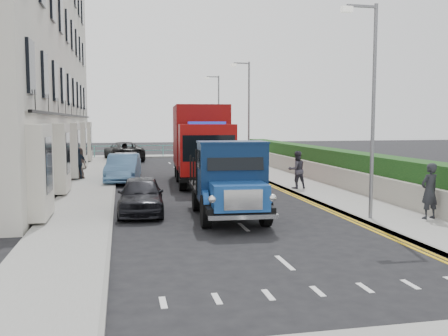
% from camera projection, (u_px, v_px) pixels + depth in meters
% --- Properties ---
extents(ground, '(120.00, 120.00, 0.00)m').
position_uv_depth(ground, '(230.00, 215.00, 17.50)').
color(ground, black).
rests_on(ground, ground).
extents(pavement_west, '(2.40, 38.00, 0.12)m').
position_uv_depth(pavement_west, '(92.00, 185.00, 25.22)').
color(pavement_west, gray).
rests_on(pavement_west, ground).
extents(pavement_east, '(2.60, 38.00, 0.12)m').
position_uv_depth(pavement_east, '(289.00, 180.00, 27.34)').
color(pavement_east, gray).
rests_on(pavement_east, ground).
extents(promenade, '(30.00, 2.50, 0.12)m').
position_uv_depth(promenade, '(162.00, 156.00, 45.77)').
color(promenade, gray).
rests_on(promenade, ground).
extents(sea_plane, '(120.00, 120.00, 0.00)m').
position_uv_depth(sea_plane, '(146.00, 142.00, 75.99)').
color(sea_plane, slate).
rests_on(sea_plane, ground).
extents(terrace_west, '(6.31, 30.20, 14.25)m').
position_uv_depth(terrace_west, '(13.00, 51.00, 27.59)').
color(terrace_west, beige).
rests_on(terrace_west, ground).
extents(garden_east, '(1.45, 28.00, 1.75)m').
position_uv_depth(garden_east, '(322.00, 164.00, 27.64)').
color(garden_east, '#B2AD9E').
rests_on(garden_east, ground).
extents(seafront_railing, '(13.00, 0.08, 1.11)m').
position_uv_depth(seafront_railing, '(163.00, 151.00, 44.94)').
color(seafront_railing, '#59B2A5').
rests_on(seafront_railing, ground).
extents(lamp_near, '(1.23, 0.18, 7.00)m').
position_uv_depth(lamp_near, '(370.00, 99.00, 16.01)').
color(lamp_near, slate).
rests_on(lamp_near, ground).
extents(lamp_mid, '(1.23, 0.18, 7.00)m').
position_uv_depth(lamp_mid, '(247.00, 110.00, 31.61)').
color(lamp_mid, slate).
rests_on(lamp_mid, ground).
extents(lamp_far, '(1.23, 0.18, 7.00)m').
position_uv_depth(lamp_far, '(217.00, 112.00, 41.36)').
color(lamp_far, slate).
rests_on(lamp_far, ground).
extents(bedford_lorry, '(2.48, 5.63, 2.61)m').
position_uv_depth(bedford_lorry, '(231.00, 185.00, 16.37)').
color(bedford_lorry, black).
rests_on(bedford_lorry, ground).
extents(red_lorry, '(3.20, 8.04, 4.13)m').
position_uv_depth(red_lorry, '(201.00, 142.00, 26.65)').
color(red_lorry, black).
rests_on(red_lorry, ground).
extents(parked_car_front, '(1.79, 3.98, 1.33)m').
position_uv_depth(parked_car_front, '(141.00, 195.00, 17.80)').
color(parked_car_front, black).
rests_on(parked_car_front, ground).
extents(parked_car_mid, '(2.06, 4.72, 1.51)m').
position_uv_depth(parked_car_mid, '(123.00, 168.00, 26.89)').
color(parked_car_mid, '#598ABE').
rests_on(parked_car_mid, ground).
extents(parked_car_rear, '(1.77, 4.23, 1.22)m').
position_uv_depth(parked_car_rear, '(127.00, 163.00, 31.94)').
color(parked_car_rear, '#9A999E').
rests_on(parked_car_rear, ground).
extents(seafront_car_left, '(3.56, 6.04, 1.58)m').
position_uv_depth(seafront_car_left, '(124.00, 151.00, 41.37)').
color(seafront_car_left, black).
rests_on(seafront_car_left, ground).
extents(seafront_car_right, '(1.93, 4.19, 1.39)m').
position_uv_depth(seafront_car_right, '(193.00, 155.00, 38.25)').
color(seafront_car_right, silver).
rests_on(seafront_car_right, ground).
extents(pedestrian_east_near, '(0.75, 0.59, 1.83)m').
position_uv_depth(pedestrian_east_near, '(429.00, 191.00, 16.20)').
color(pedestrian_east_near, black).
rests_on(pedestrian_east_near, pavement_east).
extents(pedestrian_east_far, '(0.92, 0.75, 1.77)m').
position_uv_depth(pedestrian_east_far, '(297.00, 170.00, 23.49)').
color(pedestrian_east_far, '#33313C').
rests_on(pedestrian_east_far, pavement_east).
extents(pedestrian_west_near, '(1.04, 0.99, 1.73)m').
position_uv_depth(pedestrian_west_near, '(78.00, 163.00, 27.22)').
color(pedestrian_west_near, '#19222E').
rests_on(pedestrian_west_near, pavement_west).
extents(pedestrian_west_far, '(0.99, 0.99, 1.74)m').
position_uv_depth(pedestrian_west_far, '(79.00, 163.00, 27.47)').
color(pedestrian_west_far, '#433530').
rests_on(pedestrian_west_far, pavement_west).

